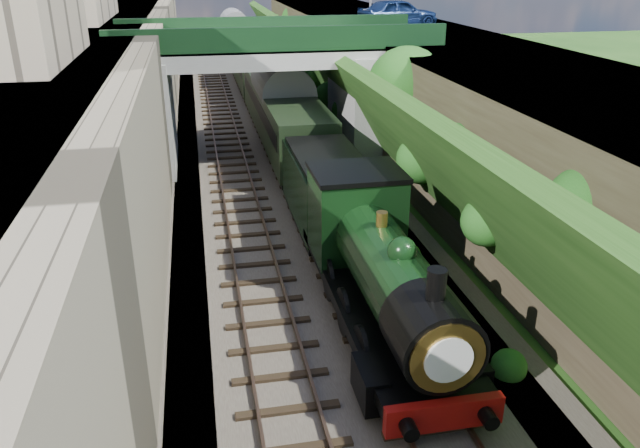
% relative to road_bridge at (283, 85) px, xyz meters
% --- Properties ---
extents(trackbed, '(10.00, 90.00, 0.20)m').
position_rel_road_bridge_xyz_m(trackbed, '(-0.94, -4.00, -3.98)').
color(trackbed, '#473F38').
rests_on(trackbed, ground).
extents(retaining_wall, '(1.00, 90.00, 7.00)m').
position_rel_road_bridge_xyz_m(retaining_wall, '(-6.44, -4.00, -0.58)').
color(retaining_wall, '#756B56').
rests_on(retaining_wall, ground).
extents(street_plateau_left, '(6.00, 90.00, 7.00)m').
position_rel_road_bridge_xyz_m(street_plateau_left, '(-9.94, -4.00, -0.58)').
color(street_plateau_left, '#262628').
rests_on(street_plateau_left, ground).
extents(street_plateau_right, '(8.00, 90.00, 6.25)m').
position_rel_road_bridge_xyz_m(street_plateau_right, '(8.56, -4.00, -0.95)').
color(street_plateau_right, '#262628').
rests_on(street_plateau_right, ground).
extents(embankment_slope, '(4.85, 90.24, 6.58)m').
position_rel_road_bridge_xyz_m(embankment_slope, '(4.08, -3.76, -1.26)').
color(embankment_slope, '#1E4714').
rests_on(embankment_slope, ground).
extents(track_left, '(2.50, 90.00, 0.20)m').
position_rel_road_bridge_xyz_m(track_left, '(-2.94, -4.00, -3.83)').
color(track_left, black).
rests_on(track_left, trackbed).
extents(track_right, '(2.50, 90.00, 0.20)m').
position_rel_road_bridge_xyz_m(track_right, '(0.26, -4.00, -3.83)').
color(track_right, black).
rests_on(track_right, trackbed).
extents(road_bridge, '(16.00, 6.40, 7.25)m').
position_rel_road_bridge_xyz_m(road_bridge, '(0.00, 0.00, 0.00)').
color(road_bridge, gray).
rests_on(road_bridge, ground).
extents(tree, '(3.60, 3.80, 6.60)m').
position_rel_road_bridge_xyz_m(tree, '(4.97, -5.30, 0.57)').
color(tree, black).
rests_on(tree, ground).
extents(car_blue, '(5.31, 3.19, 1.69)m').
position_rel_road_bridge_xyz_m(car_blue, '(7.89, 5.64, 3.02)').
color(car_blue, '#12244F').
rests_on(car_blue, street_plateau_right).
extents(car_silver, '(4.45, 2.82, 1.39)m').
position_rel_road_bridge_xyz_m(car_silver, '(8.29, 7.12, 2.87)').
color(car_silver, '#A5A3A8').
rests_on(car_silver, street_plateau_right).
extents(locomotive, '(3.10, 10.23, 3.83)m').
position_rel_road_bridge_xyz_m(locomotive, '(0.26, -17.42, -2.18)').
color(locomotive, black).
rests_on(locomotive, trackbed).
extents(tender, '(2.70, 6.00, 3.05)m').
position_rel_road_bridge_xyz_m(tender, '(0.26, -10.06, -2.46)').
color(tender, black).
rests_on(tender, trackbed).
extents(coach_front, '(2.90, 18.00, 3.70)m').
position_rel_road_bridge_xyz_m(coach_front, '(0.26, 2.54, -2.03)').
color(coach_front, black).
rests_on(coach_front, trackbed).
extents(coach_middle, '(2.90, 18.00, 3.70)m').
position_rel_road_bridge_xyz_m(coach_middle, '(0.26, 21.34, -2.03)').
color(coach_middle, black).
rests_on(coach_middle, trackbed).
extents(coach_rear, '(2.90, 18.00, 3.70)m').
position_rel_road_bridge_xyz_m(coach_rear, '(0.26, 40.14, -2.03)').
color(coach_rear, black).
rests_on(coach_rear, trackbed).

